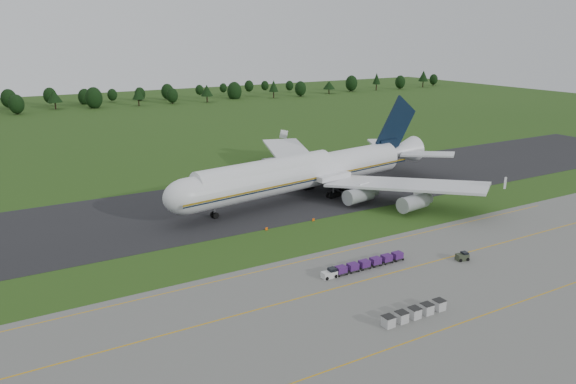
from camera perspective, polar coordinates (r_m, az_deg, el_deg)
ground at (r=110.77m, az=0.94°, el=-4.79°), size 600.00×600.00×0.00m
apron at (r=86.11m, az=13.04°, el=-11.60°), size 300.00×52.00×0.06m
taxiway at (r=134.16m, az=-5.29°, el=-1.09°), size 300.00×40.00×0.08m
apron_markings at (r=90.69m, az=9.98°, el=-9.91°), size 300.00×30.20×0.01m
tree_line at (r=316.46m, az=-18.10°, el=9.17°), size 523.81×23.28×11.94m
aircraft at (r=136.89m, az=1.78°, el=2.10°), size 80.77×77.56×22.59m
baggage_train at (r=97.75m, az=7.61°, el=-7.32°), size 16.95×1.54×1.48m
utility_cart at (r=105.20m, az=17.28°, el=-6.33°), size 2.38×1.71×1.19m
uld_row at (r=83.48m, az=12.73°, el=-11.88°), size 11.17×1.57×1.55m
edge_markers at (r=118.11m, az=0.26°, el=-3.30°), size 11.96×0.30×0.60m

